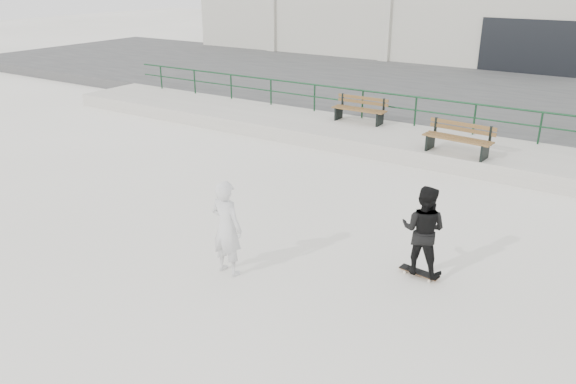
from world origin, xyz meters
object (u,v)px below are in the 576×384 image
Objects in this scene: skateboard at (419,272)px; seated_skater at (227,228)px; bench_right at (458,139)px; standing_skater at (423,230)px; bench_left at (360,110)px.

seated_skater is (-3.18, -1.89, 0.88)m from skateboard.
standing_skater reaches higher than bench_right.
seated_skater reaches higher than skateboard.
bench_left is at bearing 130.28° from skateboard.
standing_skater is at bearing -57.27° from bench_left.
seated_skater is at bearing -96.98° from bench_right.
skateboard is (1.34, -6.49, -0.88)m from bench_right.
skateboard is at bearing -72.92° from bench_right.
bench_left reaches higher than skateboard.
skateboard is at bearing -145.53° from seated_skater.
standing_skater is at bearing 33.85° from skateboard.
bench_right is at bearing 108.94° from skateboard.
standing_skater reaches higher than bench_left.
seated_skater is (-3.18, -1.89, -0.03)m from standing_skater.
skateboard is 0.42× the size of seated_skater.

